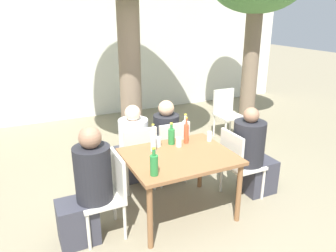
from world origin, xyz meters
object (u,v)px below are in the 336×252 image
Objects in this scene: patio_chair_0 at (109,190)px; drinking_glass_1 at (179,142)px; person_seated_1 at (253,155)px; person_seated_2 at (132,148)px; patio_chair_1 at (238,161)px; drinking_glass_2 at (209,136)px; patio_chair_3 at (171,148)px; drinking_glass_0 at (158,142)px; person_seated_0 at (87,191)px; patio_chair_4 at (226,111)px; water_bottle_0 at (153,141)px; green_bottle_1 at (154,164)px; soda_bottle_4 at (186,133)px; patio_chair_2 at (138,155)px; green_bottle_3 at (171,136)px; water_bottle_2 at (185,129)px; person_seated_3 at (164,142)px; dining_table_front at (179,162)px.

drinking_glass_1 is (0.94, 0.22, 0.30)m from patio_chair_0.
person_seated_1 is 1.61m from person_seated_2.
drinking_glass_2 is at bearing 55.29° from patio_chair_1.
patio_chair_3 is at bearing 74.90° from drinking_glass_1.
person_seated_0 is at bearing -160.44° from drinking_glass_0.
patio_chair_4 is 2.74× the size of water_bottle_0.
green_bottle_1 reaches higher than patio_chair_0.
patio_chair_2 is at bearing 137.20° from soda_bottle_4.
person_seated_0 is 3.79× the size of water_bottle_0.
person_seated_0 reaches higher than patio_chair_3.
water_bottle_0 is at bearing 77.83° from patio_chair_1.
patio_chair_4 is (2.78, 1.86, 0.00)m from patio_chair_0.
green_bottle_3 is 2.33× the size of drinking_glass_0.
person_seated_2 is at bearing 133.47° from water_bottle_2.
drinking_glass_0 is at bearing 106.97° from patio_chair_2.
drinking_glass_2 is at bearing -10.61° from drinking_glass_0.
person_seated_2 reaches higher than patio_chair_3.
soda_bottle_4 is at bearing 125.21° from person_seated_2.
person_seated_1 is 10.26× the size of drinking_glass_0.
patio_chair_0 is at bearing -154.89° from drinking_glass_0.
patio_chair_2 is at bearing 78.96° from green_bottle_1.
green_bottle_1 is at bearing 61.76° from person_seated_3.
patio_chair_0 is 1.00× the size of patio_chair_3.
person_seated_0 is 0.76m from green_bottle_1.
green_bottle_3 is (0.30, -0.39, 0.35)m from patio_chair_2.
dining_table_front is 1.05× the size of person_seated_2.
patio_chair_0 is 1.01m from green_bottle_3.
water_bottle_2 is at bearing -138.70° from patio_chair_4.
drinking_glass_1 is at bearing 124.72° from patio_chair_2.
patio_chair_0 is 1.12m from person_seated_2.
dining_table_front is 0.85m from patio_chair_1.
drinking_glass_0 is at bearing 63.79° from green_bottle_1.
soda_bottle_4 is at bearing 104.59° from patio_chair_0.
soda_bottle_4 is at bearing -112.67° from water_bottle_2.
drinking_glass_1 is 0.42m from drinking_glass_2.
drinking_glass_2 reaches higher than drinking_glass_0.
green_bottle_1 is (0.62, -0.32, 0.31)m from person_seated_0.
patio_chair_0 is 3.33× the size of green_bottle_3.
water_bottle_2 is at bearing 109.57° from patio_chair_0.
soda_bottle_4 is (0.48, -0.67, 0.37)m from person_seated_2.
water_bottle_0 is 2.83× the size of drinking_glass_0.
person_seated_0 is at bearing -163.82° from green_bottle_3.
patio_chair_1 is 1.00× the size of patio_chair_4.
person_seated_3 is at bearing 40.71° from person_seated_1.
dining_table_front is at bearing 90.00° from person_seated_1.
person_seated_3 is 1.49m from green_bottle_1.
person_seated_2 reaches higher than green_bottle_1.
patio_chair_4 is 2.74m from water_bottle_0.
water_bottle_0 is at bearing 178.74° from drinking_glass_2.
drinking_glass_0 is (0.12, -0.39, 0.31)m from patio_chair_2.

